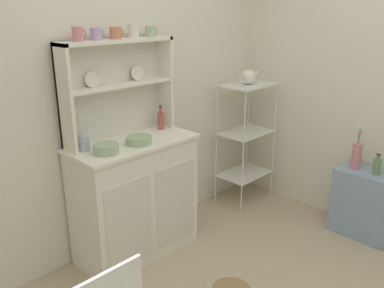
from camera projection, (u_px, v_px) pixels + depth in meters
The scene contains 17 objects.
wall_back at pixel (113, 88), 2.95m from camera, with size 3.84×0.05×2.50m, color silver.
hutch_cabinet at pixel (136, 197), 3.01m from camera, with size 0.93×0.45×0.90m.
hutch_shelf_unit at pixel (116, 82), 2.84m from camera, with size 0.86×0.18×0.70m.
bakers_rack at pixel (246, 130), 3.76m from camera, with size 0.49×0.34×1.15m.
side_shelf_blue at pixel (365, 204), 3.30m from camera, with size 0.28×0.48×0.56m, color #849EBC.
cup_rose_0 at pixel (78, 34), 2.51m from camera, with size 0.08×0.07×0.09m.
cup_lilac_1 at pixel (96, 34), 2.60m from camera, with size 0.09×0.07×0.08m.
cup_terracotta_2 at pixel (116, 33), 2.70m from camera, with size 0.09×0.08×0.08m.
cup_cream_3 at pixel (134, 31), 2.80m from camera, with size 0.09×0.08×0.09m.
cup_sage_4 at pixel (151, 31), 2.90m from camera, with size 0.09×0.08×0.08m.
bowl_mixing_large at pixel (106, 149), 2.62m from camera, with size 0.17×0.17×0.06m, color #9EB78E.
bowl_floral_medium at pixel (139, 140), 2.80m from camera, with size 0.18×0.18×0.05m, color #9EB78E.
jam_bottle at pixel (161, 120), 3.13m from camera, with size 0.05×0.05×0.19m.
utensil_jar at pixel (84, 142), 2.67m from camera, with size 0.08×0.08×0.25m.
porcelain_teapot at pixel (248, 77), 3.59m from camera, with size 0.22×0.13×0.15m.
flower_vase at pixel (357, 154), 3.25m from camera, with size 0.08×0.08×0.36m.
oil_bottle at pixel (377, 166), 3.16m from camera, with size 0.06×0.06×0.17m.
Camera 1 is at (-1.66, -0.85, 1.82)m, focal length 37.67 mm.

